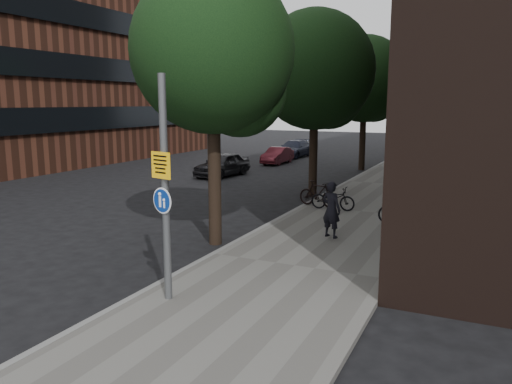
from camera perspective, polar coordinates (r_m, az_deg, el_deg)
The scene contains 15 objects.
ground at distance 9.42m, azimuth -4.51°, elevation -14.69°, with size 120.00×120.00×0.00m, color black.
sidewalk at distance 18.28m, azimuth 11.90°, elevation -2.34°, with size 4.50×60.00×0.12m, color #63615B.
curb_edge at distance 18.91m, azimuth 5.26°, elevation -1.74°, with size 0.15×60.00×0.13m, color slate.
street_tree_near at distance 13.88m, azimuth -4.40°, elevation 14.91°, with size 4.40×4.40×7.50m.
street_tree_mid at distance 21.67m, azimuth 7.05°, elevation 13.17°, with size 5.00×5.00×7.80m.
street_tree_far at distance 30.34m, azimuth 12.50°, elevation 12.14°, with size 5.00×5.00×7.80m.
signpost at distance 9.70m, azimuth -10.34°, elevation 0.35°, with size 0.50×0.15×4.37m.
pedestrian at distance 14.46m, azimuth 8.61°, elevation -1.99°, with size 0.60×0.39×1.63m, color black.
parked_bike_facade_near at distance 16.39m, azimuth 16.67°, elevation -2.18°, with size 0.60×1.71×0.90m, color black.
parked_bike_facade_far at distance 19.80m, azimuth 18.24°, elevation 0.14°, with size 0.52×1.86×1.12m, color black.
parked_bike_curb_near at distance 18.25m, azimuth 8.78°, elevation -0.71°, with size 0.57×1.62×0.85m, color black.
parked_bike_curb_far at distance 18.75m, azimuth 7.09°, elevation -0.19°, with size 0.46×1.62×0.97m, color black.
parked_car_near at distance 27.18m, azimuth -3.85°, elevation 3.18°, with size 1.53×3.81×1.30m, color black.
parked_car_mid at distance 32.79m, azimuth 2.46°, elevation 4.19°, with size 1.13×3.25×1.07m, color maroon.
parked_car_far at distance 36.86m, azimuth 4.39°, elevation 4.96°, with size 1.72×4.23×1.23m, color #1B1F31.
Camera 1 is at (4.28, -7.40, 3.96)m, focal length 35.00 mm.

